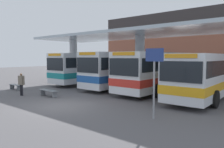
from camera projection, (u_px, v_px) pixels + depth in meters
name	position (u px, v px, depth m)	size (l,w,h in m)	color
ground_plane	(62.00, 106.00, 12.95)	(100.00, 100.00, 0.00)	#565456
townhouse_backdrop	(207.00, 36.00, 33.67)	(40.00, 0.58, 10.63)	brown
station_canopy	(140.00, 40.00, 19.12)	(22.89, 6.91, 5.02)	silver
transit_bus_left_bay	(99.00, 66.00, 24.71)	(2.91, 12.06, 3.23)	silver
transit_bus_center_bay	(127.00, 68.00, 20.98)	(2.79, 10.63, 3.28)	silver
transit_bus_right_bay	(164.00, 69.00, 18.74)	(3.03, 11.49, 3.24)	silver
transit_bus_far_right_bay	(210.00, 73.00, 15.65)	(2.84, 11.14, 3.07)	silver
waiting_bench_near_pillar	(16.00, 86.00, 19.14)	(1.60, 0.44, 0.46)	slate
waiting_bench_mid_platform	(49.00, 92.00, 15.94)	(1.87, 0.44, 0.46)	slate
info_sign_platform	(154.00, 69.00, 10.03)	(0.90, 0.09, 3.28)	gray
pedestrian_waiting	(21.00, 82.00, 16.23)	(0.62, 0.31, 1.68)	black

